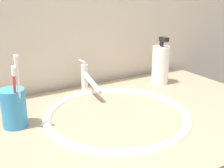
{
  "coord_description": "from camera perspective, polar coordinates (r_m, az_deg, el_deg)",
  "views": [
    {
      "loc": [
        -0.42,
        -0.63,
        1.18
      ],
      "look_at": [
        -0.02,
        0.05,
        0.91
      ],
      "focal_mm": 44.48,
      "sensor_mm": 36.0,
      "label": 1
    }
  ],
  "objects": [
    {
      "name": "soap_dispenser",
      "position": [
        1.11,
        9.92,
        3.96
      ],
      "size": [
        0.07,
        0.07,
        0.19
      ],
      "color": "white",
      "rests_on": "vanity_counter"
    },
    {
      "name": "sink_basin",
      "position": [
        0.86,
        1.02,
        -9.31
      ],
      "size": [
        0.44,
        0.44,
        0.13
      ],
      "color": "white",
      "rests_on": "vanity_counter"
    },
    {
      "name": "faucet",
      "position": [
        0.98,
        -5.11,
        0.91
      ],
      "size": [
        0.02,
        0.16,
        0.12
      ],
      "color": "silver",
      "rests_on": "sink_basin"
    },
    {
      "name": "toothbrush_cup",
      "position": [
        0.8,
        -19.53,
        -4.7
      ],
      "size": [
        0.07,
        0.07,
        0.11
      ],
      "primitive_type": "cylinder",
      "color": "#338CCC",
      "rests_on": "vanity_counter"
    },
    {
      "name": "toothbrush_red",
      "position": [
        0.75,
        -19.35,
        -1.82
      ],
      "size": [
        0.01,
        0.04,
        0.17
      ],
      "color": "red",
      "rests_on": "toothbrush_cup"
    },
    {
      "name": "toothbrush_white",
      "position": [
        0.75,
        -18.67,
        -0.76
      ],
      "size": [
        0.01,
        0.03,
        0.2
      ],
      "color": "white",
      "rests_on": "toothbrush_cup"
    }
  ]
}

